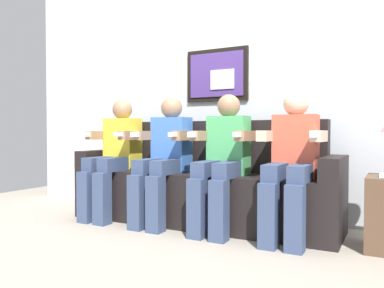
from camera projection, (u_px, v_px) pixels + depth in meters
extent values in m
plane|color=#9E9384|center=(183.00, 232.00, 3.10)|extent=(6.17, 6.17, 0.00)
cube|color=silver|center=(222.00, 80.00, 3.73)|extent=(4.75, 0.05, 2.60)
cube|color=black|center=(217.00, 75.00, 3.71)|extent=(0.63, 0.03, 0.50)
cube|color=#4C337F|center=(216.00, 75.00, 3.70)|extent=(0.55, 0.02, 0.42)
cube|color=silver|center=(222.00, 79.00, 3.66)|extent=(0.24, 0.02, 0.18)
cube|color=black|center=(200.00, 198.00, 3.34)|extent=(2.07, 0.58, 0.45)
cube|color=black|center=(210.00, 146.00, 3.53)|extent=(2.07, 0.14, 0.45)
cube|color=black|center=(101.00, 181.00, 3.86)|extent=(0.14, 0.58, 0.62)
cube|color=black|center=(334.00, 199.00, 2.83)|extent=(0.14, 0.58, 0.62)
cube|color=yellow|center=(123.00, 144.00, 3.71)|extent=(0.32, 0.20, 0.48)
sphere|color=#9E7556|center=(122.00, 110.00, 3.70)|extent=(0.19, 0.19, 0.19)
cube|color=#38476B|center=(101.00, 163.00, 3.58)|extent=(0.12, 0.40, 0.12)
cube|color=#38476B|center=(117.00, 164.00, 3.50)|extent=(0.12, 0.40, 0.12)
cube|color=#38476B|center=(86.00, 197.00, 3.41)|extent=(0.12, 0.12, 0.45)
cube|color=#38476B|center=(102.00, 199.00, 3.33)|extent=(0.12, 0.12, 0.45)
cube|color=#9E7556|center=(99.00, 135.00, 3.69)|extent=(0.08, 0.28, 0.08)
cube|color=#9E7556|center=(131.00, 135.00, 3.51)|extent=(0.08, 0.28, 0.08)
cube|color=white|center=(120.00, 134.00, 3.37)|extent=(0.04, 0.13, 0.04)
cube|color=white|center=(87.00, 134.00, 3.55)|extent=(0.04, 0.10, 0.04)
cube|color=#3F72CC|center=(172.00, 144.00, 3.45)|extent=(0.32, 0.20, 0.48)
sphere|color=#9E7556|center=(172.00, 108.00, 3.44)|extent=(0.19, 0.19, 0.19)
cube|color=#38476B|center=(151.00, 166.00, 3.32)|extent=(0.12, 0.40, 0.12)
cube|color=#38476B|center=(169.00, 167.00, 3.24)|extent=(0.12, 0.40, 0.12)
cube|color=#38476B|center=(137.00, 202.00, 3.15)|extent=(0.12, 0.12, 0.45)
cube|color=#38476B|center=(156.00, 204.00, 3.07)|extent=(0.12, 0.12, 0.45)
cube|color=#9E7556|center=(146.00, 135.00, 3.43)|extent=(0.08, 0.28, 0.08)
cube|color=#9E7556|center=(184.00, 136.00, 3.25)|extent=(0.08, 0.28, 0.08)
cube|color=white|center=(174.00, 134.00, 3.11)|extent=(0.04, 0.13, 0.04)
cube|color=white|center=(136.00, 134.00, 3.29)|extent=(0.04, 0.10, 0.04)
cube|color=#4CB266|center=(229.00, 145.00, 3.19)|extent=(0.32, 0.20, 0.48)
sphere|color=#9E7556|center=(229.00, 106.00, 3.18)|extent=(0.19, 0.19, 0.19)
cube|color=#38476B|center=(208.00, 168.00, 3.06)|extent=(0.12, 0.40, 0.12)
cube|color=#38476B|center=(229.00, 169.00, 2.98)|extent=(0.12, 0.40, 0.12)
cube|color=#38476B|center=(197.00, 208.00, 2.90)|extent=(0.12, 0.12, 0.45)
cube|color=#38476B|center=(219.00, 211.00, 2.81)|extent=(0.12, 0.12, 0.45)
cube|color=#9E7556|center=(202.00, 136.00, 3.17)|extent=(0.08, 0.28, 0.08)
cube|color=#9E7556|center=(245.00, 136.00, 3.00)|extent=(0.08, 0.28, 0.08)
cube|color=white|center=(238.00, 135.00, 2.85)|extent=(0.04, 0.13, 0.04)
cube|color=white|center=(193.00, 134.00, 3.03)|extent=(0.04, 0.10, 0.04)
cube|color=#D8593F|center=(296.00, 146.00, 2.94)|extent=(0.32, 0.20, 0.48)
sphere|color=beige|center=(296.00, 104.00, 2.93)|extent=(0.19, 0.19, 0.19)
cube|color=#38476B|center=(277.00, 172.00, 2.81)|extent=(0.12, 0.40, 0.12)
cube|color=#38476B|center=(302.00, 173.00, 2.72)|extent=(0.12, 0.40, 0.12)
cube|color=#38476B|center=(268.00, 216.00, 2.64)|extent=(0.12, 0.12, 0.45)
cube|color=#38476B|center=(295.00, 219.00, 2.55)|extent=(0.12, 0.12, 0.45)
cube|color=beige|center=(267.00, 136.00, 2.92)|extent=(0.08, 0.28, 0.08)
cube|color=beige|center=(319.00, 136.00, 2.74)|extent=(0.08, 0.28, 0.08)
cube|color=white|center=(315.00, 135.00, 2.60)|extent=(0.04, 0.13, 0.04)
cube|color=white|center=(382.00, 175.00, 2.56)|extent=(0.04, 0.13, 0.02)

